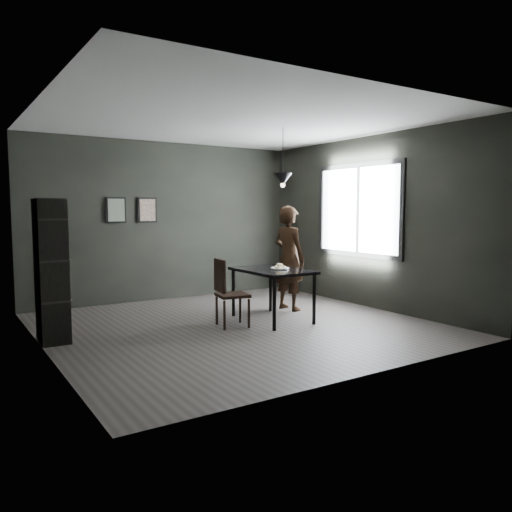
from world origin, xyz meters
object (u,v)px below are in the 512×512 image
wood_chair (227,288)px  shelf_unit (51,271)px  cafe_table (272,274)px  white_plate (280,269)px  pendant_lamp (283,179)px  woman (289,258)px

wood_chair → shelf_unit: shelf_unit is taller
cafe_table → shelf_unit: 2.97m
shelf_unit → wood_chair: bearing=-11.1°
white_plate → pendant_lamp: (0.16, 0.15, 1.29)m
pendant_lamp → woman: bearing=43.4°
woman → wood_chair: bearing=99.4°
pendant_lamp → shelf_unit: bearing=172.7°
cafe_table → woman: (0.66, 0.49, 0.16)m
shelf_unit → pendant_lamp: 3.41m
white_plate → pendant_lamp: 1.31m
cafe_table → white_plate: 0.14m
cafe_table → wood_chair: (-0.76, -0.00, -0.14)m
wood_chair → cafe_table: bearing=11.3°
woman → wood_chair: woman is taller
cafe_table → white_plate: size_ratio=5.22×
shelf_unit → pendant_lamp: (3.17, -0.41, 1.18)m
shelf_unit → white_plate: bearing=-8.3°
woman → wood_chair: size_ratio=1.77×
woman → wood_chair: 1.54m
woman → shelf_unit: 3.58m
white_plate → shelf_unit: size_ratio=0.13×
white_plate → wood_chair: wood_chair is taller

